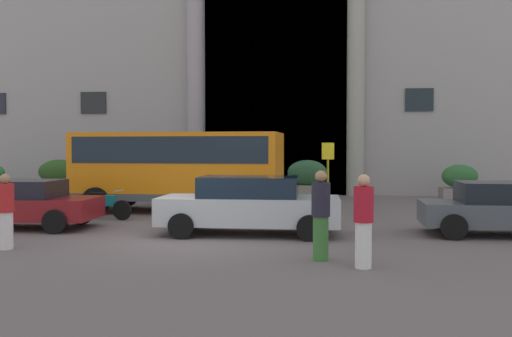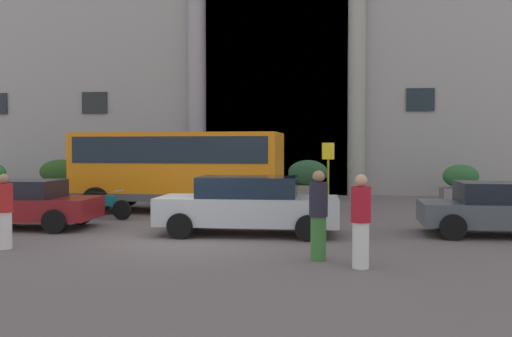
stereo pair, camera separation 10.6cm
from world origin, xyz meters
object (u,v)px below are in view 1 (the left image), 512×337
Objects in this scene: hedge_planter_far_east at (59,179)px; white_taxi_kerbside at (249,205)px; hedge_planter_east at (185,183)px; pedestrian_woman_dark_dress at (6,211)px; bus_stop_sign at (328,168)px; hedge_planter_west at (460,183)px; hedge_planter_far_west at (307,180)px; pedestrian_man_crossing at (364,221)px; orange_minibus at (179,165)px; parked_hatchback_near at (16,203)px; pedestrian_woman_with_bag at (321,215)px; parked_compact_extra at (504,208)px; motorcycle_far_end at (100,204)px.

white_taxi_kerbside is at bearing -45.11° from hedge_planter_far_east.
hedge_planter_east is 1.20× the size of pedestrian_woman_dark_dress.
bus_stop_sign is 1.55× the size of hedge_planter_west.
bus_stop_sign is 1.37× the size of hedge_planter_far_west.
pedestrian_man_crossing is (12.14, -13.36, 0.05)m from hedge_planter_far_east.
orange_minibus reaches higher than white_taxi_kerbside.
white_taxi_kerbside is at bearing -108.33° from bus_stop_sign.
bus_stop_sign reaches higher than pedestrian_man_crossing.
hedge_planter_east is at bearing 2.49° from hedge_planter_far_east.
parked_hatchback_near is 9.82m from pedestrian_man_crossing.
pedestrian_woman_dark_dress is (-6.71, 0.49, -0.07)m from pedestrian_woman_with_bag.
orange_minibus is 5.61m from parked_hatchback_near.
hedge_planter_far_west is at bearing -138.62° from pedestrian_woman_with_bag.
parked_hatchback_near is at bearing -104.17° from hedge_planter_east.
orange_minibus is 10.24m from parked_compact_extra.
motorcycle_far_end is (-0.90, -7.39, -0.18)m from hedge_planter_east.
parked_hatchback_near is at bearing -100.85° from pedestrian_man_crossing.
bus_stop_sign reaches higher than motorcycle_far_end.
motorcycle_far_end is at bearing -53.40° from pedestrian_woman_dark_dress.
hedge_planter_far_west is 13.88m from pedestrian_woman_dark_dress.
pedestrian_woman_with_bag is at bearing -48.26° from hedge_planter_far_east.
pedestrian_woman_dark_dress is at bearing -116.80° from hedge_planter_far_west.
pedestrian_man_crossing is (5.49, -8.41, -0.76)m from orange_minibus.
hedge_planter_far_west is 9.56m from motorcycle_far_end.
bus_stop_sign reaches higher than hedge_planter_far_east.
hedge_planter_far_east is at bearing -31.98° from pedestrian_woman_dark_dress.
orange_minibus is 3.48× the size of motorcycle_far_end.
bus_stop_sign is 1.22× the size of hedge_planter_east.
orange_minibus reaches higher than pedestrian_woman_with_bag.
parked_hatchback_near is at bearing -176.93° from parked_compact_extra.
white_taxi_kerbside is 2.59× the size of pedestrian_woman_with_bag.
bus_stop_sign reaches higher than pedestrian_woman_dark_dress.
hedge_planter_far_west is at bearing 103.00° from bus_stop_sign.
orange_minibus is 11.84m from hedge_planter_west.
orange_minibus is at bearing 122.34° from white_taxi_kerbside.
pedestrian_woman_with_bag is 6.73m from pedestrian_woman_dark_dress.
pedestrian_man_crossing is at bearing -64.39° from hedge_planter_east.
hedge_planter_west is at bearing 0.99° from hedge_planter_far_east.
pedestrian_woman_with_bag reaches higher than hedge_planter_far_west.
hedge_planter_east is 1.14× the size of pedestrian_man_crossing.
orange_minibus is 3.62× the size of hedge_planter_east.
hedge_planter_east is 13.98m from parked_compact_extra.
hedge_planter_west is at bearing 173.27° from pedestrian_man_crossing.
bus_stop_sign reaches higher than white_taxi_kerbside.
parked_compact_extra is at bearing 4.11° from white_taxi_kerbside.
motorcycle_far_end is (-4.90, 2.51, -0.29)m from white_taxi_kerbside.
hedge_planter_east is 15.09m from pedestrian_man_crossing.
pedestrian_man_crossing is (1.22, -13.49, 0.05)m from hedge_planter_far_west.
hedge_planter_far_east is (-6.65, 4.95, -0.81)m from orange_minibus.
bus_stop_sign is 6.72m from white_taxi_kerbside.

